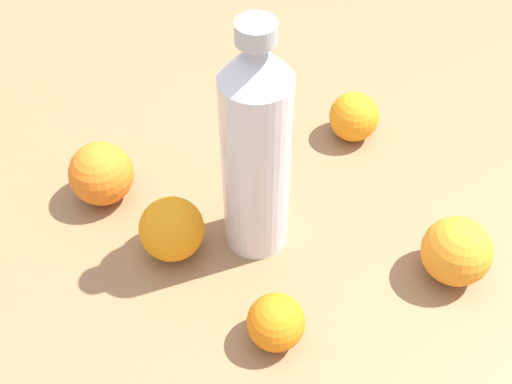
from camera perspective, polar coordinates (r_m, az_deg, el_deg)
The scene contains 7 objects.
ground_plane at distance 0.80m, azimuth -1.84°, elevation -2.14°, with size 2.40×2.40×0.00m, color olive.
water_bottle at distance 0.68m, azimuth 0.00°, elevation 3.66°, with size 0.08×0.08×0.31m.
orange_0 at distance 0.76m, azimuth 17.61°, elevation -5.10°, with size 0.08×0.08×0.08m, color orange.
orange_1 at distance 0.75m, azimuth -7.60°, elevation -3.32°, with size 0.08×0.08×0.08m, color orange.
orange_2 at distance 0.68m, azimuth 1.80°, elevation -11.64°, with size 0.06×0.06×0.06m, color orange.
orange_3 at distance 0.89m, azimuth 8.81°, elevation 6.72°, with size 0.07×0.07×0.07m, color orange.
orange_4 at distance 0.82m, azimuth -13.76°, elevation 1.62°, with size 0.08×0.08×0.08m, color orange.
Camera 1 is at (0.38, 0.34, 0.62)m, focal length 44.44 mm.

